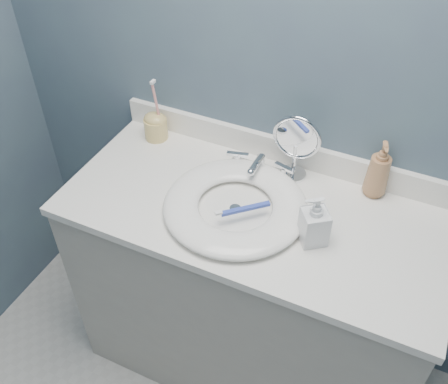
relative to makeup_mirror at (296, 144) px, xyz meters
The scene contains 12 objects.
back_wall 0.21m from the makeup_mirror, 128.97° to the left, with size 2.20×0.02×2.40m, color #425064.
vanity_cabinet 0.62m from the makeup_mirror, 105.70° to the right, with size 1.20×0.55×0.85m, color #A19B93.
countertop 0.26m from the makeup_mirror, 105.70° to the right, with size 1.22×0.57×0.03m, color white.
backsplash 0.12m from the makeup_mirror, 134.24° to the left, with size 1.22×0.02×0.09m, color white.
basin 0.28m from the makeup_mirror, 114.64° to the right, with size 0.45×0.45×0.04m, color white, non-canonical shape.
drain 0.29m from the makeup_mirror, 114.64° to the right, with size 0.04×0.04×0.01m, color silver.
faucet 0.15m from the makeup_mirror, 160.92° to the right, with size 0.25×0.13×0.07m.
makeup_mirror is the anchor object (origin of this frame).
soap_bottle_amber 0.27m from the makeup_mirror, ahead, with size 0.08×0.08×0.20m, color #A9764C.
soap_bottle_clear 0.30m from the makeup_mirror, 59.79° to the right, with size 0.07×0.08×0.17m, color silver.
toothbrush_holder 0.53m from the makeup_mirror, behind, with size 0.08×0.08×0.24m.
toothbrush_lying 0.28m from the makeup_mirror, 104.51° to the right, with size 0.14×0.13×0.02m.
Camera 1 is at (0.39, -0.08, 1.97)m, focal length 40.00 mm.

